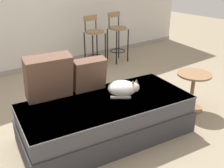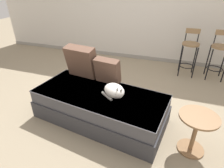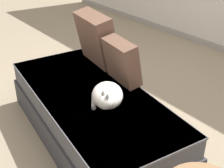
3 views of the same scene
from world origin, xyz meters
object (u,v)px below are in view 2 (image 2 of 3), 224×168
(bar_stool_by_doorway, at_px, (219,53))
(side_table, at_px, (196,128))
(throw_pillow_corner, at_px, (81,62))
(throw_pillow_middle, at_px, (108,71))
(couch, at_px, (100,106))
(cat, at_px, (115,91))
(bar_stool_near_window, at_px, (190,50))

(bar_stool_by_doorway, distance_m, side_table, 2.27)
(throw_pillow_corner, distance_m, throw_pillow_middle, 0.47)
(couch, bearing_deg, cat, -2.32)
(couch, relative_size, bar_stool_by_doorway, 2.02)
(throw_pillow_middle, xyz_separation_m, bar_stool_near_window, (1.20, 1.69, -0.09))
(cat, distance_m, side_table, 1.08)
(couch, relative_size, side_table, 3.81)
(couch, relative_size, throw_pillow_corner, 3.82)
(couch, height_order, throw_pillow_middle, throw_pillow_middle)
(cat, bearing_deg, bar_stool_near_window, 64.33)
(throw_pillow_corner, distance_m, cat, 0.81)
(cat, xyz_separation_m, side_table, (1.05, -0.18, -0.20))
(throw_pillow_corner, relative_size, throw_pillow_middle, 1.29)
(throw_pillow_middle, distance_m, cat, 0.42)
(throw_pillow_corner, height_order, side_table, throw_pillow_corner)
(throw_pillow_middle, bearing_deg, side_table, -22.08)
(throw_pillow_corner, height_order, bar_stool_by_doorway, bar_stool_by_doorway)
(couch, xyz_separation_m, cat, (0.22, -0.01, 0.31))
(bar_stool_by_doorway, bearing_deg, side_table, -102.26)
(throw_pillow_middle, height_order, bar_stool_by_doorway, bar_stool_by_doorway)
(couch, distance_m, cat, 0.38)
(throw_pillow_middle, relative_size, cat, 1.00)
(couch, bearing_deg, bar_stool_near_window, 59.33)
(throw_pillow_corner, relative_size, cat, 1.29)
(throw_pillow_middle, relative_size, bar_stool_by_doorway, 0.41)
(cat, xyz_separation_m, bar_stool_near_window, (0.98, 2.03, 0.02))
(cat, height_order, bar_stool_by_doorway, bar_stool_by_doorway)
(throw_pillow_corner, relative_size, side_table, 1.00)
(throw_pillow_corner, relative_size, bar_stool_by_doorway, 0.53)
(throw_pillow_corner, distance_m, side_table, 1.87)
(throw_pillow_corner, bearing_deg, couch, -40.71)
(couch, xyz_separation_m, side_table, (1.27, -0.19, 0.11))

